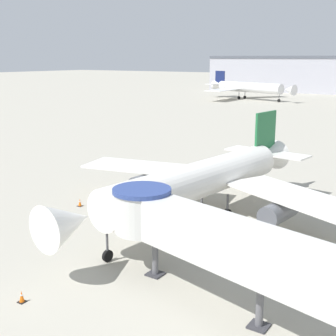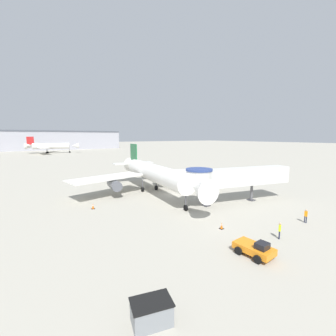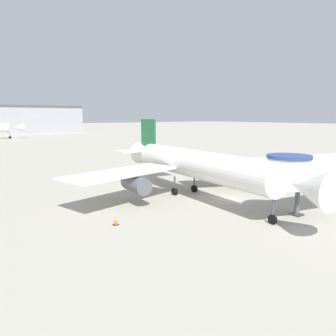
% 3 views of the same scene
% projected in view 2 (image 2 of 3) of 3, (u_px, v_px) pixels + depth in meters
% --- Properties ---
extents(ground_plane, '(800.00, 800.00, 0.00)m').
position_uv_depth(ground_plane, '(172.00, 195.00, 42.23)').
color(ground_plane, '#A8A393').
extents(main_airplane, '(31.26, 31.50, 9.13)m').
position_uv_depth(main_airplane, '(153.00, 173.00, 42.93)').
color(main_airplane, white).
rests_on(main_airplane, ground_plane).
extents(jet_bridge, '(18.85, 7.28, 5.98)m').
position_uv_depth(jet_bridge, '(232.00, 177.00, 36.58)').
color(jet_bridge, silver).
rests_on(jet_bridge, ground_plane).
extents(pushback_tug_orange, '(2.40, 3.59, 1.53)m').
position_uv_depth(pushback_tug_orange, '(255.00, 248.00, 20.56)').
color(pushback_tug_orange, orange).
rests_on(pushback_tug_orange, ground_plane).
extents(service_container_gray, '(2.72, 2.14, 1.39)m').
position_uv_depth(service_container_gray, '(151.00, 312.00, 13.13)').
color(service_container_gray, gray).
rests_on(service_container_gray, ground_plane).
extents(traffic_cone_port_wing, '(0.48, 0.48, 0.80)m').
position_uv_depth(traffic_cone_port_wing, '(93.00, 206.00, 33.93)').
color(traffic_cone_port_wing, black).
rests_on(traffic_cone_port_wing, ground_plane).
extents(traffic_cone_near_nose, '(0.46, 0.46, 0.76)m').
position_uv_depth(traffic_cone_near_nose, '(222.00, 226.00, 26.61)').
color(traffic_cone_near_nose, black).
rests_on(traffic_cone_near_nose, ground_plane).
extents(ground_crew_marshaller, '(0.40, 0.32, 1.80)m').
position_uv_depth(ground_crew_marshaller, '(280.00, 230.00, 23.91)').
color(ground_crew_marshaller, '#1E2338').
rests_on(ground_crew_marshaller, ground_plane).
extents(ground_crew_wing_walker, '(0.29, 0.38, 1.76)m').
position_uv_depth(ground_crew_wing_walker, '(306.00, 215.00, 28.37)').
color(ground_crew_wing_walker, '#1E2338').
rests_on(ground_crew_wing_walker, ground_plane).
extents(background_jet_red_tail, '(31.36, 34.48, 10.67)m').
position_uv_depth(background_jet_red_tail, '(50.00, 146.00, 145.08)').
color(background_jet_red_tail, white).
rests_on(background_jet_red_tail, ground_plane).
extents(terminal_building, '(144.88, 22.17, 15.54)m').
position_uv_depth(terminal_building, '(26.00, 140.00, 175.33)').
color(terminal_building, '#A8A8B2').
rests_on(terminal_building, ground_plane).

